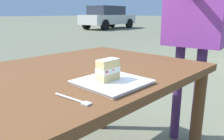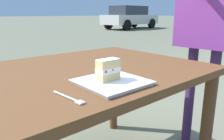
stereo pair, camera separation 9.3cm
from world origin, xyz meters
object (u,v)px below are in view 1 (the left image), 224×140
object	(u,v)px
patio_table	(85,86)
dessert_fork	(74,100)
cake_slice	(108,70)
parked_car_near	(108,17)
diner_person	(195,11)
dessert_plate	(112,82)

from	to	relation	value
patio_table	dessert_fork	bearing A→B (deg)	-133.52
cake_slice	dessert_fork	bearing A→B (deg)	-167.19
dessert_fork	parked_car_near	xyz separation A→B (m)	(10.76, 10.45, 0.04)
diner_person	dessert_plate	bearing A→B (deg)	-174.44
parked_car_near	diner_person	bearing A→B (deg)	-132.80
dessert_plate	cake_slice	xyz separation A→B (m)	(-0.01, 0.01, 0.05)
patio_table	dessert_plate	xyz separation A→B (m)	(-0.10, -0.31, 0.11)
cake_slice	dessert_fork	xyz separation A→B (m)	(-0.22, -0.05, -0.06)
dessert_plate	diner_person	distance (m)	1.03
dessert_plate	dessert_fork	size ratio (longest dim) A/B	1.57
dessert_plate	cake_slice	bearing A→B (deg)	124.64
diner_person	parked_car_near	xyz separation A→B (m)	(9.55, 10.32, -0.26)
patio_table	dessert_fork	xyz separation A→B (m)	(-0.33, -0.35, 0.11)
dessert_plate	dessert_fork	world-z (taller)	dessert_plate
cake_slice	parked_car_near	distance (m)	14.81
dessert_plate	diner_person	bearing A→B (deg)	5.56
dessert_plate	patio_table	bearing A→B (deg)	71.62
dessert_fork	dessert_plate	bearing A→B (deg)	8.77
parked_car_near	dessert_fork	bearing A→B (deg)	-135.84
diner_person	parked_car_near	bearing A→B (deg)	47.20
dessert_plate	parked_car_near	bearing A→B (deg)	44.68
patio_table	dessert_plate	bearing A→B (deg)	-108.38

